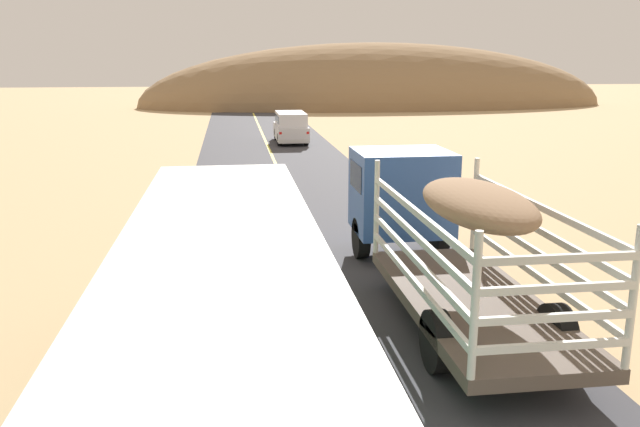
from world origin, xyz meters
TOP-DOWN VIEW (x-y plane):
  - livestock_truck at (2.28, 8.94)m, footprint 2.53×9.70m
  - bus at (-2.37, 2.50)m, footprint 2.54×10.00m
  - car_far at (1.57, 35.80)m, footprint 1.90×4.62m
  - distant_hill at (14.06, 67.04)m, footprint 52.42×18.27m

SIDE VIEW (x-z plane):
  - distant_hill at x=14.06m, z-range -6.92..6.92m
  - car_far at x=1.57m, z-range 0.12..2.05m
  - bus at x=-2.37m, z-range 0.14..3.35m
  - livestock_truck at x=2.28m, z-range 0.28..3.30m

